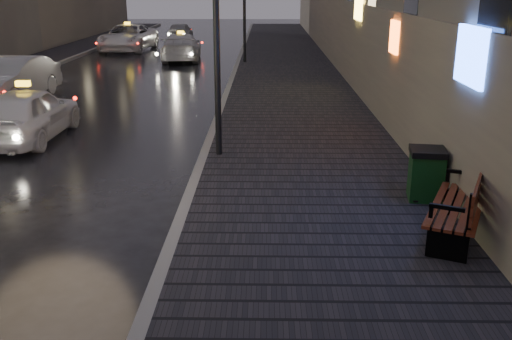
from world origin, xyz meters
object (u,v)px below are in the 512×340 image
(bench, at_px, (463,205))
(trash_bin, at_px, (426,174))
(taxi_far, at_px, (128,37))
(lamp_near, at_px, (216,2))
(taxi_mid, at_px, (181,47))
(car_far, at_px, (180,32))
(car_left_mid, at_px, (12,79))
(taxi_near, at_px, (27,114))

(bench, bearing_deg, trash_bin, 118.25)
(bench, height_order, taxi_far, taxi_far)
(lamp_near, relative_size, trash_bin, 5.60)
(lamp_near, xyz_separation_m, taxi_mid, (-3.38, 17.67, -2.80))
(taxi_mid, bearing_deg, car_far, -86.10)
(car_left_mid, relative_size, car_far, 1.19)
(taxi_near, bearing_deg, bench, 146.70)
(taxi_far, relative_size, car_far, 1.47)
(car_far, bearing_deg, bench, 105.03)
(taxi_mid, bearing_deg, trash_bin, 105.07)
(lamp_near, bearing_deg, car_left_mid, 138.08)
(car_left_mid, bearing_deg, taxi_mid, 73.93)
(taxi_mid, bearing_deg, bench, 103.96)
(taxi_mid, bearing_deg, taxi_near, 79.39)
(car_left_mid, distance_m, taxi_far, 15.44)
(trash_bin, bearing_deg, bench, -78.64)
(car_left_mid, distance_m, car_far, 21.58)
(taxi_mid, bearing_deg, car_left_mid, 63.71)
(taxi_near, bearing_deg, taxi_far, -83.46)
(trash_bin, relative_size, taxi_far, 0.17)
(bench, bearing_deg, taxi_near, 170.57)
(lamp_near, relative_size, car_far, 1.41)
(trash_bin, height_order, car_left_mid, car_left_mid)
(trash_bin, distance_m, taxi_near, 10.04)
(bench, bearing_deg, taxi_mid, 132.97)
(lamp_near, bearing_deg, taxi_far, 107.97)
(taxi_near, bearing_deg, taxi_mid, -95.48)
(trash_bin, distance_m, taxi_far, 27.48)
(trash_bin, relative_size, car_far, 0.25)
(lamp_near, bearing_deg, trash_bin, -35.16)
(car_far, bearing_deg, taxi_far, 68.85)
(lamp_near, bearing_deg, taxi_near, 161.72)
(taxi_far, bearing_deg, car_far, 73.01)
(bench, xyz_separation_m, taxi_near, (-9.11, 6.10, 0.02))
(bench, height_order, taxi_mid, taxi_mid)
(car_left_mid, relative_size, taxi_far, 0.81)
(taxi_near, relative_size, taxi_mid, 0.86)
(car_left_mid, bearing_deg, bench, -38.38)
(trash_bin, xyz_separation_m, taxi_far, (-11.19, 25.09, 0.14))
(bench, xyz_separation_m, car_left_mid, (-11.72, 11.31, 0.06))
(taxi_mid, distance_m, taxi_far, 6.04)
(taxi_near, xyz_separation_m, car_left_mid, (-2.61, 5.21, 0.03))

